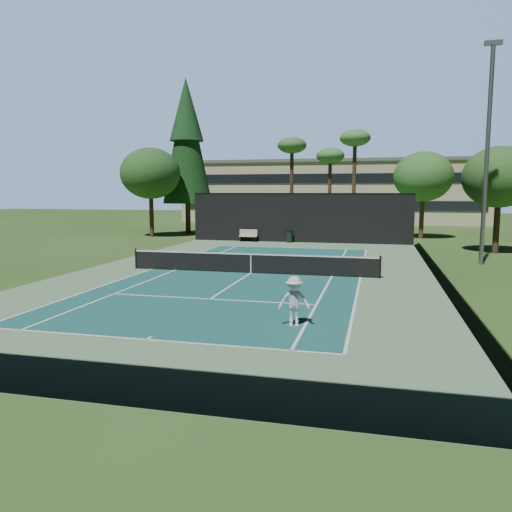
{
  "coord_description": "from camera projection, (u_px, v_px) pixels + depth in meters",
  "views": [
    {
      "loc": [
        6.19,
        -24.34,
        4.15
      ],
      "look_at": [
        1.0,
        -3.0,
        1.3
      ],
      "focal_mm": 35.0,
      "sensor_mm": 36.0,
      "label": 1
    }
  ],
  "objects": [
    {
      "name": "tennis_ball_c",
      "position": [
        296.0,
        266.0,
        27.62
      ],
      "size": [
        0.08,
        0.08,
        0.08
      ],
      "primitive_type": "sphere",
      "color": "yellow",
      "rests_on": "ground"
    },
    {
      "name": "fence",
      "position": [
        251.0,
        234.0,
        25.24
      ],
      "size": [
        18.04,
        32.05,
        4.03
      ],
      "color": "black",
      "rests_on": "ground"
    },
    {
      "name": "palm_b",
      "position": [
        330.0,
        159.0,
        49.2
      ],
      "size": [
        2.8,
        2.8,
        8.42
      ],
      "color": "#452D1D",
      "rests_on": "ground"
    },
    {
      "name": "campus_building",
      "position": [
        332.0,
        191.0,
        69.21
      ],
      "size": [
        40.5,
        12.5,
        8.3
      ],
      "color": "#BEAF93",
      "rests_on": "ground"
    },
    {
      "name": "decid_tree_c",
      "position": [
        150.0,
        174.0,
        45.33
      ],
      "size": [
        5.44,
        5.44,
        8.09
      ],
      "color": "#4D3121",
      "rests_on": "ground"
    },
    {
      "name": "tennis_ball_b",
      "position": [
        253.0,
        266.0,
        27.61
      ],
      "size": [
        0.07,
        0.07,
        0.07
      ],
      "primitive_type": "sphere",
      "color": "#BAD730",
      "rests_on": "ground"
    },
    {
      "name": "apron_slab",
      "position": [
        251.0,
        273.0,
        25.44
      ],
      "size": [
        18.0,
        32.0,
        0.01
      ],
      "primitive_type": "cube",
      "color": "#608A60",
      "rests_on": "ground"
    },
    {
      "name": "player",
      "position": [
        294.0,
        301.0,
        15.38
      ],
      "size": [
        1.1,
        0.76,
        1.57
      ],
      "primitive_type": "imported",
      "rotation": [
        0.0,
        0.0,
        0.19
      ],
      "color": "silver",
      "rests_on": "ground"
    },
    {
      "name": "court_surface",
      "position": [
        251.0,
        273.0,
        25.44
      ],
      "size": [
        10.97,
        23.77,
        0.01
      ],
      "primitive_type": "cube",
      "color": "#1B5856",
      "rests_on": "ground"
    },
    {
      "name": "decid_tree_a",
      "position": [
        423.0,
        177.0,
        43.6
      ],
      "size": [
        5.12,
        5.12,
        7.62
      ],
      "color": "#4D3821",
      "rests_on": "ground"
    },
    {
      "name": "light_pole",
      "position": [
        487.0,
        149.0,
        27.58
      ],
      "size": [
        0.9,
        0.25,
        12.22
      ],
      "color": "gray",
      "rests_on": "ground"
    },
    {
      "name": "tennis_net",
      "position": [
        251.0,
        262.0,
        25.37
      ],
      "size": [
        12.9,
        0.1,
        1.1
      ],
      "color": "black",
      "rests_on": "ground"
    },
    {
      "name": "pine_tree",
      "position": [
        187.0,
        135.0,
        48.22
      ],
      "size": [
        4.8,
        4.8,
        15.0
      ],
      "color": "#3F2E1B",
      "rests_on": "ground"
    },
    {
      "name": "court_lines",
      "position": [
        251.0,
        273.0,
        25.44
      ],
      "size": [
        11.07,
        23.87,
        0.01
      ],
      "color": "white",
      "rests_on": "ground"
    },
    {
      "name": "tennis_ball_d",
      "position": [
        227.0,
        257.0,
        31.51
      ],
      "size": [
        0.08,
        0.08,
        0.08
      ],
      "primitive_type": "sphere",
      "color": "#D4F036",
      "rests_on": "ground"
    },
    {
      "name": "trash_bin",
      "position": [
        289.0,
        237.0,
        40.63
      ],
      "size": [
        0.56,
        0.56,
        0.95
      ],
      "color": "black",
      "rests_on": "ground"
    },
    {
      "name": "palm_c",
      "position": [
        355.0,
        142.0,
        45.56
      ],
      "size": [
        2.8,
        2.8,
        9.77
      ],
      "color": "#46311E",
      "rests_on": "ground"
    },
    {
      "name": "palm_a",
      "position": [
        292.0,
        149.0,
        47.98
      ],
      "size": [
        2.8,
        2.8,
        9.32
      ],
      "color": "#432B1C",
      "rests_on": "ground"
    },
    {
      "name": "park_bench",
      "position": [
        248.0,
        235.0,
        41.41
      ],
      "size": [
        1.5,
        0.45,
        1.02
      ],
      "color": "beige",
      "rests_on": "ground"
    },
    {
      "name": "ground",
      "position": [
        251.0,
        273.0,
        25.44
      ],
      "size": [
        160.0,
        160.0,
        0.0
      ],
      "primitive_type": "plane",
      "color": "#2E521E",
      "rests_on": "ground"
    },
    {
      "name": "decid_tree_b",
      "position": [
        500.0,
        177.0,
        33.07
      ],
      "size": [
        4.8,
        4.8,
        7.14
      ],
      "color": "#47301E",
      "rests_on": "ground"
    },
    {
      "name": "tennis_ball_a",
      "position": [
        63.0,
        335.0,
        14.34
      ],
      "size": [
        0.07,
        0.07,
        0.07
      ],
      "primitive_type": "sphere",
      "color": "#D1DB31",
      "rests_on": "ground"
    }
  ]
}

